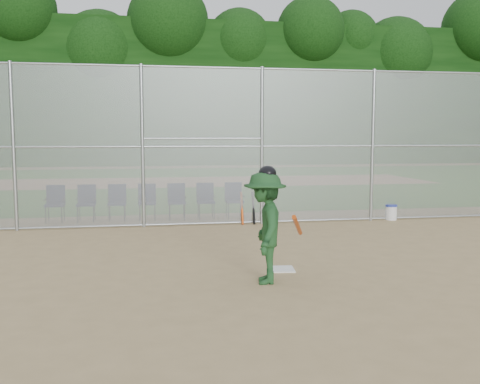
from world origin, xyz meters
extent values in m
plane|color=tan|center=(0.00, 0.00, 0.00)|extent=(100.00, 100.00, 0.00)
plane|color=#336F21|center=(0.00, 18.00, 0.01)|extent=(100.00, 100.00, 0.00)
plane|color=tan|center=(0.00, 18.00, 0.01)|extent=(24.00, 24.00, 0.00)
cube|color=gray|center=(0.00, 5.00, 2.00)|extent=(16.00, 0.02, 4.00)
cylinder|color=#9EA3A8|center=(0.00, 5.00, 3.95)|extent=(16.00, 0.05, 0.05)
cube|color=black|center=(0.00, 35.00, 5.50)|extent=(80.00, 5.00, 11.00)
cube|color=white|center=(0.32, 0.24, 0.01)|extent=(0.48, 0.48, 0.02)
imported|color=#1D4922|center=(-0.13, -0.47, 0.87)|extent=(0.83, 1.21, 1.73)
ellipsoid|color=black|center=(-0.13, -0.47, 1.70)|extent=(0.27, 0.30, 0.23)
cylinder|color=#C64612|center=(0.27, -0.87, 0.95)|extent=(0.37, 0.76, 0.42)
cylinder|color=white|center=(4.58, 5.01, 0.18)|extent=(0.31, 0.31, 0.37)
cylinder|color=#2535A3|center=(4.58, 5.01, 0.39)|extent=(0.33, 0.33, 0.05)
cylinder|color=#D84C14|center=(0.49, 5.02, 0.41)|extent=(0.06, 0.31, 0.83)
cylinder|color=black|center=(0.79, 5.02, 0.41)|extent=(0.06, 0.34, 0.82)
cylinder|color=#B2B2B7|center=(1.09, 5.02, 0.41)|extent=(0.06, 0.37, 0.81)
camera|label=1|loc=(-1.89, -8.38, 2.26)|focal=40.00mm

